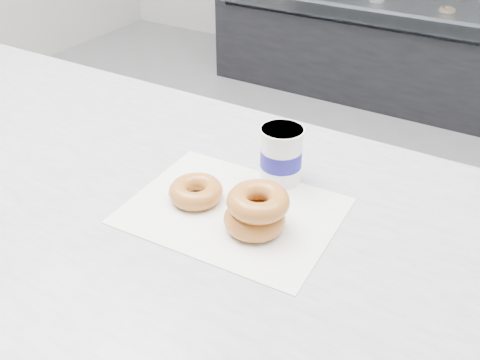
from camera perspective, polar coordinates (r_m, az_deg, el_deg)
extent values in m
plane|color=gray|center=(2.00, -1.03, -12.45)|extent=(5.00, 5.00, 0.00)
cube|color=#333335|center=(1.38, -14.98, -14.85)|extent=(3.00, 0.70, 0.86)
cube|color=#B9B9BE|center=(1.09, -18.32, 1.24)|extent=(3.06, 0.76, 0.04)
cube|color=black|center=(3.56, 17.49, 12.39)|extent=(2.40, 0.70, 0.50)
cube|color=silver|center=(3.47, 18.43, 17.46)|extent=(2.20, 0.55, 0.02)
cube|color=white|center=(0.89, -0.78, -3.29)|extent=(0.35, 0.27, 0.00)
torus|color=#B97033|center=(0.91, -4.72, -1.22)|extent=(0.10, 0.10, 0.03)
torus|color=#B97033|center=(0.84, 1.58, -4.21)|extent=(0.10, 0.10, 0.03)
torus|color=#B97033|center=(0.82, 1.96, -2.29)|extent=(0.14, 0.14, 0.03)
cylinder|color=white|center=(0.94, 4.40, 2.64)|extent=(0.08, 0.08, 0.10)
cylinder|color=white|center=(0.92, 4.53, 5.31)|extent=(0.08, 0.08, 0.01)
cylinder|color=navy|center=(0.94, 4.39, 2.41)|extent=(0.08, 0.08, 0.03)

